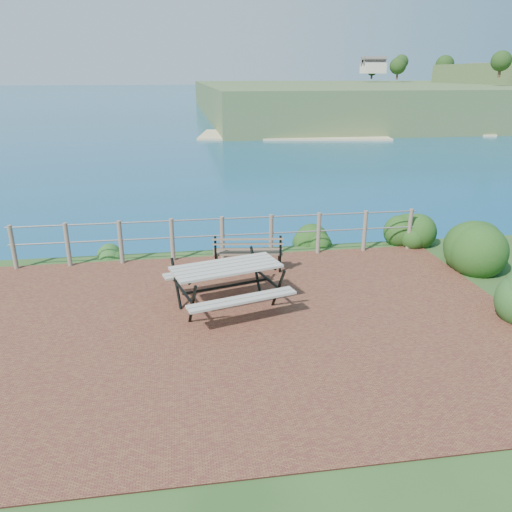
# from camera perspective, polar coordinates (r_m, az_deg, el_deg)

# --- Properties ---
(ground) EXTENTS (10.00, 7.00, 0.12)m
(ground) POSITION_cam_1_polar(r_m,az_deg,el_deg) (8.72, -1.87, -7.90)
(ground) COLOR brown
(ground) RESTS_ON ground
(ocean) EXTENTS (1200.00, 1200.00, 0.00)m
(ocean) POSITION_cam_1_polar(r_m,az_deg,el_deg) (207.69, -8.82, 18.78)
(ocean) COLOR #166886
(ocean) RESTS_ON ground
(safety_railing) EXTENTS (9.40, 0.10, 1.00)m
(safety_railing) POSITION_cam_1_polar(r_m,az_deg,el_deg) (11.58, -3.88, 2.38)
(safety_railing) COLOR #6B5B4C
(safety_railing) RESTS_ON ground
(picnic_table) EXTENTS (2.08, 1.63, 0.82)m
(picnic_table) POSITION_cam_1_polar(r_m,az_deg,el_deg) (9.12, -3.38, -2.99)
(picnic_table) COLOR gray
(picnic_table) RESTS_ON ground
(park_bench) EXTENTS (1.53, 0.56, 0.85)m
(park_bench) POSITION_cam_1_polar(r_m,az_deg,el_deg) (10.83, -0.93, 1.07)
(park_bench) COLOR brown
(park_bench) RESTS_ON ground
(shrub_right_front) EXTENTS (1.38, 1.38, 1.97)m
(shrub_right_front) POSITION_cam_1_polar(r_m,az_deg,el_deg) (12.20, 22.75, -1.12)
(shrub_right_front) COLOR #163E13
(shrub_right_front) RESTS_ON ground
(shrub_right_edge) EXTENTS (0.95, 0.95, 1.37)m
(shrub_right_edge) POSITION_cam_1_polar(r_m,az_deg,el_deg) (13.31, 17.32, 1.27)
(shrub_right_edge) COLOR #163E13
(shrub_right_edge) RESTS_ON ground
(shrub_lip_west) EXTENTS (0.74, 0.74, 0.48)m
(shrub_lip_west) POSITION_cam_1_polar(r_m,az_deg,el_deg) (12.50, -16.88, 0.10)
(shrub_lip_west) COLOR #22501E
(shrub_lip_west) RESTS_ON ground
(shrub_lip_east) EXTENTS (0.88, 0.88, 0.66)m
(shrub_lip_east) POSITION_cam_1_polar(r_m,az_deg,el_deg) (12.93, 6.88, 1.52)
(shrub_lip_east) COLOR #163E13
(shrub_lip_east) RESTS_ON ground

